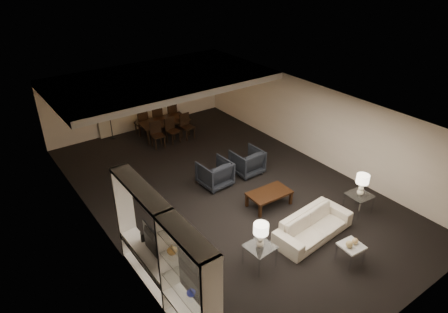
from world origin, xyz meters
TOP-DOWN VIEW (x-y plane):
  - floor at (0.00, 0.00)m, footprint 11.00×11.00m
  - ceiling at (0.00, 0.00)m, footprint 7.00×11.00m
  - wall_back at (0.00, 5.50)m, footprint 7.00×0.02m
  - wall_front at (0.00, -5.50)m, footprint 7.00×0.02m
  - wall_left at (-3.50, 0.00)m, footprint 0.02×11.00m
  - wall_right at (3.50, 0.00)m, footprint 0.02×11.00m
  - ceiling_soffit at (0.00, 3.50)m, footprint 7.00×4.00m
  - curtains at (-0.90, 5.42)m, footprint 1.50×0.12m
  - door at (0.70, 5.47)m, footprint 0.90×0.05m
  - painting at (2.10, 5.46)m, footprint 0.95×0.04m
  - media_unit at (-3.31, -2.60)m, footprint 0.38×3.40m
  - pendant_light at (0.30, 3.50)m, footprint 0.52×0.52m
  - sofa at (0.55, -2.92)m, footprint 2.17×1.01m
  - coffee_table at (0.55, -1.32)m, footprint 1.18×0.72m
  - armchair_left at (-0.05, 0.38)m, footprint 0.88×0.90m
  - armchair_right at (1.15, 0.38)m, footprint 0.85×0.87m
  - side_table_left at (-1.15, -2.92)m, footprint 0.62×0.62m
  - side_table_right at (2.25, -2.92)m, footprint 0.61×0.61m
  - table_lamp_left at (-1.15, -2.92)m, footprint 0.37×0.37m
  - table_lamp_right at (2.25, -2.92)m, footprint 0.36×0.36m
  - marble_table at (0.55, -4.02)m, footprint 0.52×0.52m
  - gold_gourd_a at (0.45, -4.02)m, footprint 0.15×0.15m
  - gold_gourd_b at (0.65, -4.02)m, footprint 0.14×0.14m
  - television at (-3.28, -2.08)m, footprint 1.02×0.13m
  - vase_blue at (-3.31, -3.62)m, footprint 0.16×0.16m
  - vase_amber at (-3.31, -3.04)m, footprint 0.18×0.18m
  - floor_speaker at (-3.20, -1.50)m, footprint 0.13×0.13m
  - dining_table at (0.36, 4.20)m, footprint 1.82×1.10m
  - chair_nl at (-0.24, 3.55)m, footprint 0.46×0.46m
  - chair_nm at (0.36, 3.55)m, footprint 0.48×0.48m
  - chair_nr at (0.96, 3.55)m, footprint 0.46×0.46m
  - chair_fl at (-0.24, 4.85)m, footprint 0.43×0.43m
  - chair_fm at (0.36, 4.85)m, footprint 0.44×0.44m
  - chair_fr at (0.96, 4.85)m, footprint 0.46×0.46m
  - floor_lamp at (-1.27, 5.20)m, footprint 0.28×0.28m

SIDE VIEW (x-z plane):
  - floor at x=0.00m, z-range 0.00..0.00m
  - coffee_table at x=0.55m, z-range 0.00..0.41m
  - marble_table at x=0.55m, z-range 0.00..0.48m
  - side_table_left at x=-1.15m, z-range 0.00..0.54m
  - side_table_right at x=2.25m, z-range 0.00..0.54m
  - sofa at x=0.55m, z-range 0.00..0.62m
  - dining_table at x=0.36m, z-range 0.00..0.62m
  - armchair_left at x=-0.05m, z-range 0.00..0.78m
  - armchair_right at x=1.15m, z-range 0.00..0.78m
  - chair_nl at x=-0.24m, z-range 0.00..0.92m
  - chair_nm at x=0.36m, z-range 0.00..0.92m
  - chair_nr at x=0.96m, z-range 0.00..0.92m
  - chair_fl at x=-0.24m, z-range 0.00..0.92m
  - chair_fm at x=0.36m, z-range 0.00..0.92m
  - chair_fr at x=0.96m, z-range 0.00..0.92m
  - floor_speaker at x=-3.20m, z-range 0.00..0.94m
  - gold_gourd_b at x=0.65m, z-range 0.48..0.62m
  - gold_gourd_a at x=0.45m, z-range 0.48..0.64m
  - floor_lamp at x=-1.27m, z-range 0.00..1.62m
  - table_lamp_left at x=-1.15m, z-range 0.54..1.14m
  - table_lamp_right at x=2.25m, z-range 0.54..1.14m
  - television at x=-3.28m, z-range 0.75..1.34m
  - door at x=0.70m, z-range 0.00..2.10m
  - vase_blue at x=-3.31m, z-range 1.06..1.22m
  - media_unit at x=-3.31m, z-range 0.00..2.35m
  - curtains at x=-0.90m, z-range 0.00..2.40m
  - wall_back at x=0.00m, z-range 0.00..2.50m
  - wall_front at x=0.00m, z-range 0.00..2.50m
  - wall_left at x=-3.50m, z-range 0.00..2.50m
  - wall_right at x=3.50m, z-range 0.00..2.50m
  - painting at x=2.10m, z-range 1.23..1.88m
  - vase_amber at x=-3.31m, z-range 1.56..1.74m
  - pendant_light at x=0.30m, z-range 1.80..2.04m
  - ceiling_soffit at x=0.00m, z-range 2.30..2.50m
  - ceiling at x=0.00m, z-range 2.49..2.51m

